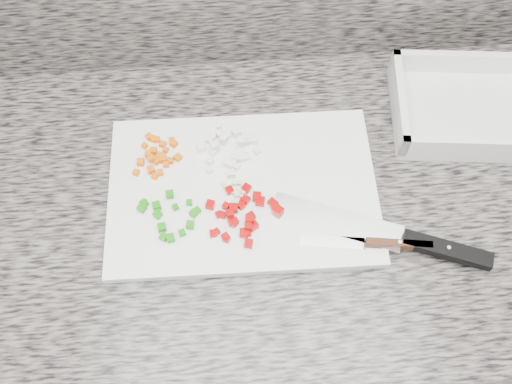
% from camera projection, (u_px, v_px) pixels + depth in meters
% --- Properties ---
extents(cabinet, '(3.92, 0.62, 0.86)m').
position_uv_depth(cabinet, '(273.00, 289.00, 1.35)').
color(cabinet, silver).
rests_on(cabinet, ground).
extents(countertop, '(3.96, 0.64, 0.04)m').
position_uv_depth(countertop, '(279.00, 201.00, 0.95)').
color(countertop, '#615B55').
rests_on(countertop, cabinet).
extents(cutting_board, '(0.44, 0.30, 0.01)m').
position_uv_depth(cutting_board, '(243.00, 190.00, 0.93)').
color(cutting_board, white).
rests_on(cutting_board, countertop).
extents(carrot_pile, '(0.08, 0.09, 0.02)m').
position_uv_depth(carrot_pile, '(158.00, 156.00, 0.95)').
color(carrot_pile, '#DE6004').
rests_on(carrot_pile, cutting_board).
extents(onion_pile, '(0.11, 0.11, 0.02)m').
position_uv_depth(onion_pile, '(232.00, 148.00, 0.95)').
color(onion_pile, silver).
rests_on(onion_pile, cutting_board).
extents(green_pepper_pile, '(0.10, 0.09, 0.01)m').
position_uv_depth(green_pepper_pile, '(167.00, 215.00, 0.90)').
color(green_pepper_pile, '#177F0B').
rests_on(green_pepper_pile, cutting_board).
extents(red_pepper_pile, '(0.12, 0.11, 0.02)m').
position_uv_depth(red_pepper_pile, '(244.00, 214.00, 0.90)').
color(red_pepper_pile, '#A00202').
rests_on(red_pepper_pile, cutting_board).
extents(garlic_pile, '(0.05, 0.05, 0.01)m').
position_uv_depth(garlic_pile, '(237.00, 189.00, 0.92)').
color(garlic_pile, beige).
rests_on(garlic_pile, cutting_board).
extents(chef_knife, '(0.33, 0.16, 0.02)m').
position_uv_depth(chef_knife, '(408.00, 240.00, 0.88)').
color(chef_knife, white).
rests_on(chef_knife, cutting_board).
extents(paring_knife, '(0.20, 0.05, 0.02)m').
position_uv_depth(paring_knife, '(382.00, 244.00, 0.87)').
color(paring_knife, white).
rests_on(paring_knife, cutting_board).
extents(tray, '(0.29, 0.23, 0.06)m').
position_uv_depth(tray, '(472.00, 109.00, 1.00)').
color(tray, silver).
rests_on(tray, countertop).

